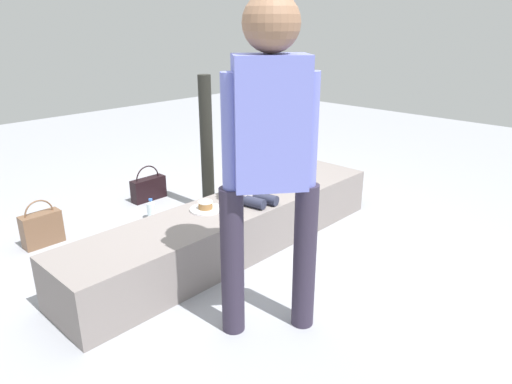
% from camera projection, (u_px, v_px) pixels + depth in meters
% --- Properties ---
extents(ground_plane, '(12.00, 12.00, 0.00)m').
position_uv_depth(ground_plane, '(235.00, 249.00, 3.44)').
color(ground_plane, '#94969E').
extents(concrete_ledge, '(2.67, 0.54, 0.36)m').
position_uv_depth(concrete_ledge, '(234.00, 227.00, 3.38)').
color(concrete_ledge, gray).
rests_on(concrete_ledge, ground_plane).
extents(child_seated, '(0.28, 0.33, 0.48)m').
position_uv_depth(child_seated, '(248.00, 173.00, 3.31)').
color(child_seated, '#282B40').
rests_on(child_seated, concrete_ledge).
extents(adult_standing, '(0.43, 0.39, 1.73)m').
position_uv_depth(adult_standing, '(270.00, 145.00, 2.22)').
color(adult_standing, '#2D2638').
rests_on(adult_standing, ground_plane).
extents(cake_plate, '(0.22, 0.22, 0.07)m').
position_uv_depth(cake_plate, '(206.00, 207.00, 3.21)').
color(cake_plate, white).
rests_on(cake_plate, concrete_ledge).
extents(gift_bag, '(0.25, 0.11, 0.36)m').
position_uv_depth(gift_bag, '(250.00, 173.00, 4.66)').
color(gift_bag, gold).
rests_on(gift_bag, ground_plane).
extents(railing_post, '(0.36, 0.36, 1.19)m').
position_uv_depth(railing_post, '(207.00, 161.00, 4.02)').
color(railing_post, black).
rests_on(railing_post, ground_plane).
extents(water_bottle_near_gift, '(0.06, 0.06, 0.20)m').
position_uv_depth(water_bottle_near_gift, '(289.00, 185.00, 4.52)').
color(water_bottle_near_gift, silver).
rests_on(water_bottle_near_gift, ground_plane).
extents(water_bottle_far_side, '(0.07, 0.07, 0.19)m').
position_uv_depth(water_bottle_far_side, '(151.00, 210.00, 3.95)').
color(water_bottle_far_side, silver).
rests_on(water_bottle_far_side, ground_plane).
extents(cake_box_white, '(0.39, 0.40, 0.10)m').
position_uv_depth(cake_box_white, '(92.00, 255.00, 3.25)').
color(cake_box_white, white).
rests_on(cake_box_white, ground_plane).
extents(handbag_black_leather, '(0.34, 0.11, 0.34)m').
position_uv_depth(handbag_black_leather, '(148.00, 188.00, 4.37)').
color(handbag_black_leather, black).
rests_on(handbag_black_leather, ground_plane).
extents(handbag_brown_canvas, '(0.29, 0.11, 0.36)m').
position_uv_depth(handbag_brown_canvas, '(42.00, 228.00, 3.47)').
color(handbag_brown_canvas, brown).
rests_on(handbag_brown_canvas, ground_plane).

